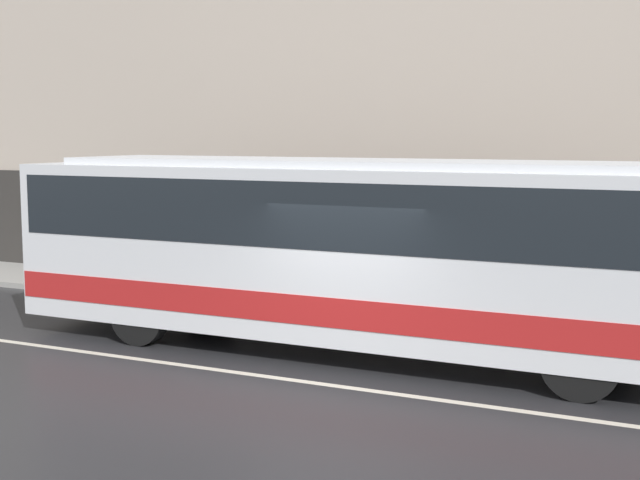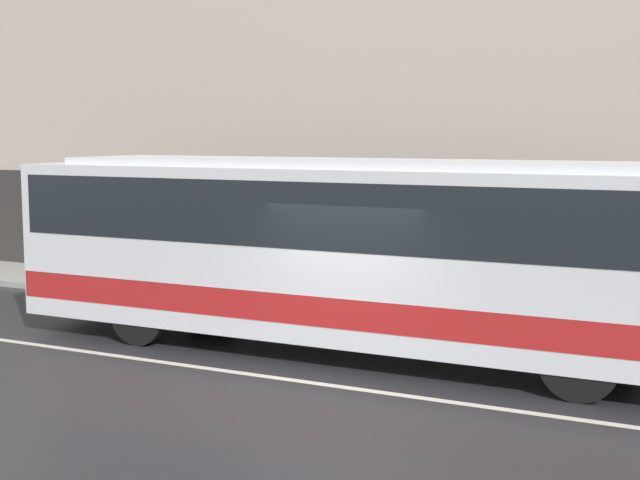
% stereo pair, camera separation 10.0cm
% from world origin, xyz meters
% --- Properties ---
extents(ground_plane, '(60.00, 60.00, 0.00)m').
position_xyz_m(ground_plane, '(0.00, 0.00, 0.00)').
color(ground_plane, '#262628').
extents(sidewalk, '(60.00, 2.50, 0.13)m').
position_xyz_m(sidewalk, '(0.00, 5.25, 0.06)').
color(sidewalk, gray).
rests_on(sidewalk, ground_plane).
extents(building_facade, '(60.00, 0.35, 10.33)m').
position_xyz_m(building_facade, '(0.00, 6.65, 4.98)').
color(building_facade, '#B7A899').
rests_on(building_facade, ground_plane).
extents(lane_stripe, '(54.00, 0.14, 0.01)m').
position_xyz_m(lane_stripe, '(0.00, 0.00, 0.00)').
color(lane_stripe, beige).
rests_on(lane_stripe, ground_plane).
extents(transit_bus, '(11.25, 2.50, 3.13)m').
position_xyz_m(transit_bus, '(-0.61, 1.89, 1.77)').
color(transit_bus, silver).
rests_on(transit_bus, ground_plane).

